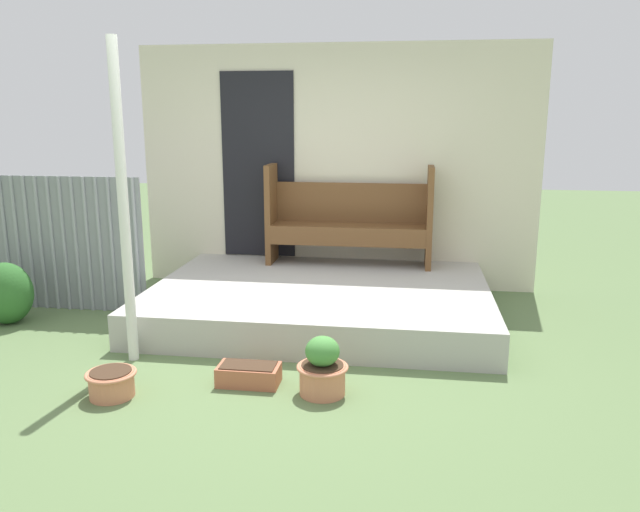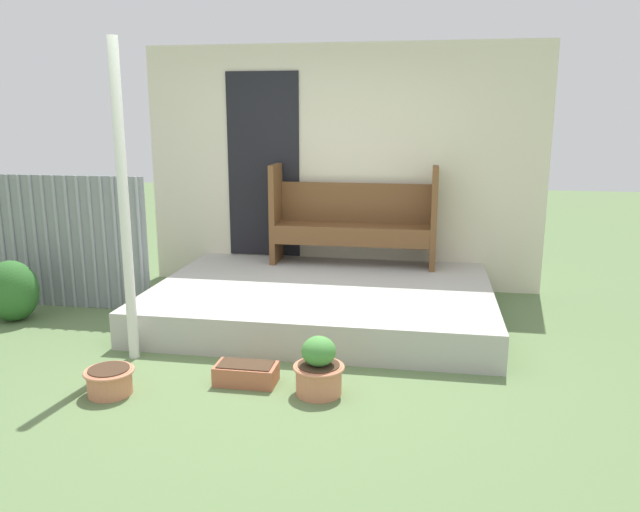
{
  "view_description": "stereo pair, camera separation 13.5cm",
  "coord_description": "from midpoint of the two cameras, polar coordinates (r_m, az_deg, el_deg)",
  "views": [
    {
      "loc": [
        0.97,
        -4.43,
        1.87
      ],
      "look_at": [
        0.27,
        0.4,
        0.76
      ],
      "focal_mm": 35.0,
      "sensor_mm": 36.0,
      "label": 1
    },
    {
      "loc": [
        1.11,
        -4.41,
        1.87
      ],
      "look_at": [
        0.27,
        0.4,
        0.76
      ],
      "focal_mm": 35.0,
      "sensor_mm": 36.0,
      "label": 2
    }
  ],
  "objects": [
    {
      "name": "porch_slab",
      "position": [
        5.88,
        -0.59,
        -4.13
      ],
      "size": [
        3.11,
        2.28,
        0.31
      ],
      "color": "#B2AFA8",
      "rests_on": "ground_plane"
    },
    {
      "name": "bench",
      "position": [
        6.58,
        2.1,
        3.64
      ],
      "size": [
        1.73,
        0.41,
        1.05
      ],
      "rotation": [
        0.0,
        0.0,
        -0.0
      ],
      "color": "brown",
      "rests_on": "porch_slab"
    },
    {
      "name": "house_wall",
      "position": [
        6.81,
        0.58,
        8.02
      ],
      "size": [
        4.31,
        0.08,
        2.6
      ],
      "color": "beige",
      "rests_on": "ground_plane"
    },
    {
      "name": "fence_corrugated",
      "position": [
        6.78,
        -26.37,
        1.12
      ],
      "size": [
        2.56,
        0.05,
        1.3
      ],
      "color": "gray",
      "rests_on": "ground_plane"
    },
    {
      "name": "flower_pot_left",
      "position": [
        4.55,
        -19.35,
        -10.84
      ],
      "size": [
        0.34,
        0.34,
        0.19
      ],
      "color": "tan",
      "rests_on": "ground_plane"
    },
    {
      "name": "support_post",
      "position": [
        4.88,
        -18.3,
        4.36
      ],
      "size": [
        0.08,
        0.08,
        2.42
      ],
      "color": "white",
      "rests_on": "ground_plane"
    },
    {
      "name": "shrub_by_fence",
      "position": [
        6.38,
        -27.34,
        -3.04
      ],
      "size": [
        0.48,
        0.44,
        0.57
      ],
      "color": "#2D6628",
      "rests_on": "ground_plane"
    },
    {
      "name": "ground_plane",
      "position": [
        4.91,
        -4.69,
        -9.62
      ],
      "size": [
        24.0,
        24.0,
        0.0
      ],
      "primitive_type": "plane",
      "color": "#5B7547"
    },
    {
      "name": "planter_box_rect",
      "position": [
        4.53,
        -7.39,
        -10.69
      ],
      "size": [
        0.44,
        0.23,
        0.15
      ],
      "color": "#B26042",
      "rests_on": "ground_plane"
    },
    {
      "name": "flower_pot_middle",
      "position": [
        4.31,
        -0.68,
        -10.31
      ],
      "size": [
        0.36,
        0.36,
        0.41
      ],
      "color": "tan",
      "rests_on": "ground_plane"
    }
  ]
}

